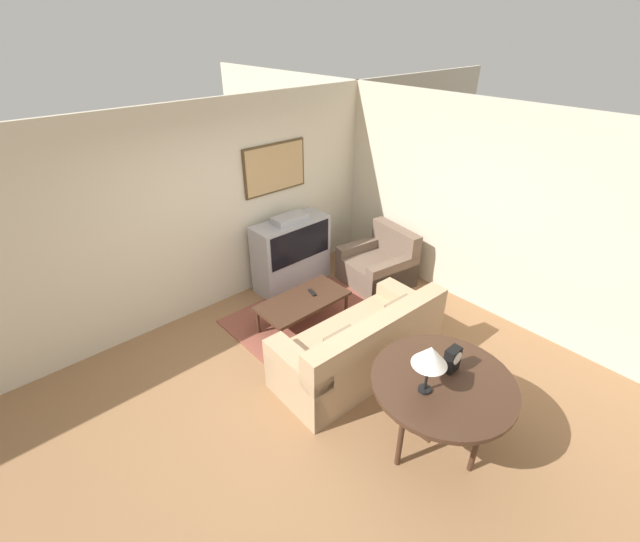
% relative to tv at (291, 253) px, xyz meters
% --- Properties ---
extents(ground_plane, '(12.00, 12.00, 0.00)m').
position_rel_tv_xyz_m(ground_plane, '(-1.03, -1.79, -0.53)').
color(ground_plane, '#8E6642').
extents(wall_back, '(12.00, 0.10, 2.70)m').
position_rel_tv_xyz_m(wall_back, '(-1.02, 0.34, 0.83)').
color(wall_back, beige).
rests_on(wall_back, ground_plane).
extents(wall_right, '(0.06, 12.00, 2.70)m').
position_rel_tv_xyz_m(wall_right, '(1.60, -1.79, 0.82)').
color(wall_right, beige).
rests_on(wall_right, ground_plane).
extents(area_rug, '(1.92, 1.84, 0.01)m').
position_rel_tv_xyz_m(area_rug, '(-0.40, -1.00, -0.52)').
color(area_rug, brown).
rests_on(area_rug, ground_plane).
extents(tv, '(1.14, 0.46, 1.12)m').
position_rel_tv_xyz_m(tv, '(0.00, 0.00, 0.00)').
color(tv, '#9E9EA3').
rests_on(tv, ground_plane).
extents(couch, '(1.96, 0.90, 0.87)m').
position_rel_tv_xyz_m(couch, '(-0.58, -1.96, -0.20)').
color(couch, tan).
rests_on(couch, ground_plane).
extents(armchair, '(1.00, 1.02, 0.82)m').
position_rel_tv_xyz_m(armchair, '(1.02, -0.81, -0.26)').
color(armchair, brown).
rests_on(armchair, ground_plane).
extents(coffee_table, '(1.18, 0.59, 0.40)m').
position_rel_tv_xyz_m(coffee_table, '(-0.53, -0.90, -0.16)').
color(coffee_table, '#3D2619').
rests_on(coffee_table, ground_plane).
extents(console_table, '(1.25, 1.25, 0.78)m').
position_rel_tv_xyz_m(console_table, '(-0.76, -3.10, 0.19)').
color(console_table, '#3D2619').
rests_on(console_table, ground_plane).
extents(table_lamp, '(0.29, 0.29, 0.47)m').
position_rel_tv_xyz_m(table_lamp, '(-0.98, -3.05, 0.63)').
color(table_lamp, black).
rests_on(table_lamp, console_table).
extents(mantel_clock, '(0.15, 0.10, 0.24)m').
position_rel_tv_xyz_m(mantel_clock, '(-0.60, -3.05, 0.37)').
color(mantel_clock, black).
rests_on(mantel_clock, console_table).
extents(remote, '(0.09, 0.17, 0.02)m').
position_rel_tv_xyz_m(remote, '(-0.35, -0.87, -0.12)').
color(remote, black).
rests_on(remote, coffee_table).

